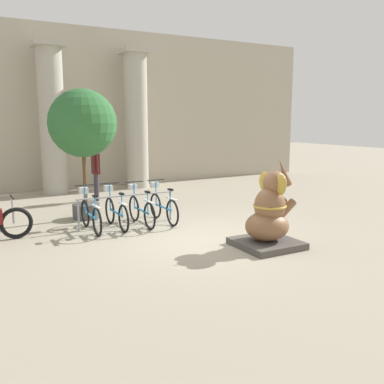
{
  "coord_description": "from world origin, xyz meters",
  "views": [
    {
      "loc": [
        -4.46,
        -7.86,
        2.58
      ],
      "look_at": [
        0.0,
        0.33,
        1.0
      ],
      "focal_mm": 40.0,
      "sensor_mm": 36.0,
      "label": 1
    }
  ],
  "objects_px": {
    "elephant_statue": "(269,217)",
    "potted_tree": "(83,126)",
    "bicycle_3": "(163,206)",
    "person_pedestrian": "(96,168)",
    "bicycle_1": "(116,211)",
    "bicycle_0": "(90,214)",
    "bicycle_2": "(141,209)"
  },
  "relations": [
    {
      "from": "elephant_statue",
      "to": "potted_tree",
      "type": "distance_m",
      "value": 5.38
    },
    {
      "from": "bicycle_3",
      "to": "person_pedestrian",
      "type": "xyz_separation_m",
      "value": [
        -0.66,
        3.68,
        0.67
      ]
    },
    {
      "from": "bicycle_3",
      "to": "person_pedestrian",
      "type": "height_order",
      "value": "person_pedestrian"
    },
    {
      "from": "elephant_statue",
      "to": "bicycle_3",
      "type": "bearing_deg",
      "value": 108.4
    },
    {
      "from": "elephant_statue",
      "to": "potted_tree",
      "type": "relative_size",
      "value": 0.55
    },
    {
      "from": "bicycle_1",
      "to": "potted_tree",
      "type": "relative_size",
      "value": 0.5
    },
    {
      "from": "bicycle_0",
      "to": "person_pedestrian",
      "type": "relative_size",
      "value": 0.95
    },
    {
      "from": "bicycle_3",
      "to": "potted_tree",
      "type": "height_order",
      "value": "potted_tree"
    },
    {
      "from": "person_pedestrian",
      "to": "potted_tree",
      "type": "distance_m",
      "value": 2.87
    },
    {
      "from": "bicycle_3",
      "to": "person_pedestrian",
      "type": "distance_m",
      "value": 3.8
    },
    {
      "from": "bicycle_0",
      "to": "bicycle_1",
      "type": "bearing_deg",
      "value": 1.6
    },
    {
      "from": "bicycle_0",
      "to": "elephant_statue",
      "type": "bearing_deg",
      "value": -46.02
    },
    {
      "from": "person_pedestrian",
      "to": "elephant_statue",
      "type": "bearing_deg",
      "value": -76.06
    },
    {
      "from": "bicycle_0",
      "to": "bicycle_1",
      "type": "distance_m",
      "value": 0.63
    },
    {
      "from": "bicycle_2",
      "to": "elephant_statue",
      "type": "xyz_separation_m",
      "value": [
        1.63,
        -2.95,
        0.22
      ]
    },
    {
      "from": "bicycle_2",
      "to": "person_pedestrian",
      "type": "bearing_deg",
      "value": 90.53
    },
    {
      "from": "bicycle_1",
      "to": "bicycle_2",
      "type": "height_order",
      "value": "same"
    },
    {
      "from": "bicycle_2",
      "to": "bicycle_3",
      "type": "height_order",
      "value": "same"
    },
    {
      "from": "bicycle_1",
      "to": "bicycle_3",
      "type": "xyz_separation_m",
      "value": [
        1.25,
        0.01,
        0.0
      ]
    },
    {
      "from": "bicycle_3",
      "to": "person_pedestrian",
      "type": "relative_size",
      "value": 0.95
    },
    {
      "from": "bicycle_3",
      "to": "potted_tree",
      "type": "xyz_separation_m",
      "value": [
        -1.62,
        1.33,
        2.01
      ]
    },
    {
      "from": "bicycle_3",
      "to": "bicycle_0",
      "type": "bearing_deg",
      "value": -179.02
    },
    {
      "from": "bicycle_2",
      "to": "person_pedestrian",
      "type": "distance_m",
      "value": 3.8
    },
    {
      "from": "bicycle_2",
      "to": "elephant_statue",
      "type": "relative_size",
      "value": 0.91
    },
    {
      "from": "bicycle_1",
      "to": "bicycle_2",
      "type": "xyz_separation_m",
      "value": [
        0.63,
        -0.05,
        0.0
      ]
    },
    {
      "from": "bicycle_1",
      "to": "elephant_statue",
      "type": "xyz_separation_m",
      "value": [
        2.25,
        -3.0,
        0.22
      ]
    },
    {
      "from": "elephant_statue",
      "to": "bicycle_2",
      "type": "bearing_deg",
      "value": 118.88
    },
    {
      "from": "elephant_statue",
      "to": "person_pedestrian",
      "type": "distance_m",
      "value": 6.91
    },
    {
      "from": "person_pedestrian",
      "to": "bicycle_3",
      "type": "bearing_deg",
      "value": -79.84
    },
    {
      "from": "bicycle_1",
      "to": "potted_tree",
      "type": "bearing_deg",
      "value": 105.36
    },
    {
      "from": "bicycle_0",
      "to": "potted_tree",
      "type": "distance_m",
      "value": 2.44
    },
    {
      "from": "elephant_statue",
      "to": "person_pedestrian",
      "type": "height_order",
      "value": "elephant_statue"
    }
  ]
}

